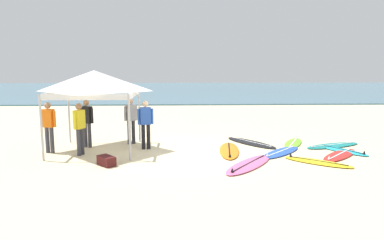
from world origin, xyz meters
TOP-DOWN VIEW (x-y plane):
  - ground_plane at (0.00, 0.00)m, footprint 80.00×80.00m
  - sea at (0.00, 32.51)m, footprint 80.00×36.00m
  - canopy_tent at (-2.65, 0.38)m, footprint 2.78×2.78m
  - surfboard_blue at (3.61, -0.24)m, footprint 1.97×2.04m
  - surfboard_red at (5.41, -0.68)m, footprint 2.00×2.03m
  - surfboard_orange at (1.91, 0.06)m, footprint 0.95×2.51m
  - surfboard_lime at (4.47, 1.12)m, footprint 1.38×2.03m
  - surfboard_teal at (5.78, 0.68)m, footprint 2.41×1.43m
  - surfboard_pink at (2.25, -1.67)m, footprint 2.09×2.49m
  - surfboard_yellow at (4.35, -1.49)m, footprint 1.95×1.72m
  - surfboard_black at (2.90, 1.27)m, footprint 1.89×2.37m
  - surfboard_cyan at (5.79, -0.09)m, footprint 1.40×1.84m
  - person_black at (-3.09, 0.86)m, footprint 0.51×0.34m
  - person_grey at (-1.60, 1.38)m, footprint 0.46×0.39m
  - person_blue at (-0.97, 0.50)m, footprint 0.54×0.28m
  - person_orange at (-4.14, 0.07)m, footprint 0.53×0.31m
  - person_yellow at (-3.04, -0.25)m, footprint 0.33×0.52m
  - gear_bag_near_tent at (-1.94, -1.52)m, footprint 0.63×0.66m

SIDE VIEW (x-z plane):
  - ground_plane at x=0.00m, z-range 0.00..0.00m
  - surfboard_pink at x=2.25m, z-range -0.06..0.13m
  - surfboard_orange at x=1.91m, z-range -0.06..0.13m
  - surfboard_black at x=2.90m, z-range -0.06..0.13m
  - surfboard_teal at x=5.78m, z-range -0.06..0.13m
  - surfboard_red at x=5.41m, z-range -0.06..0.13m
  - surfboard_blue at x=3.61m, z-range -0.06..0.13m
  - surfboard_yellow at x=4.35m, z-range -0.06..0.13m
  - surfboard_lime at x=4.47m, z-range -0.06..0.13m
  - surfboard_cyan at x=5.79m, z-range -0.06..0.13m
  - sea at x=0.00m, z-range 0.00..0.10m
  - gear_bag_near_tent at x=-1.94m, z-range 0.00..0.28m
  - person_black at x=-3.09m, z-range 0.13..1.84m
  - person_grey at x=-1.60m, z-range 0.13..1.84m
  - person_blue at x=-0.97m, z-range 0.13..1.84m
  - person_orange at x=-4.14m, z-range 0.13..1.84m
  - person_yellow at x=-3.04m, z-range 0.13..1.84m
  - canopy_tent at x=-2.65m, z-range 1.01..3.76m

